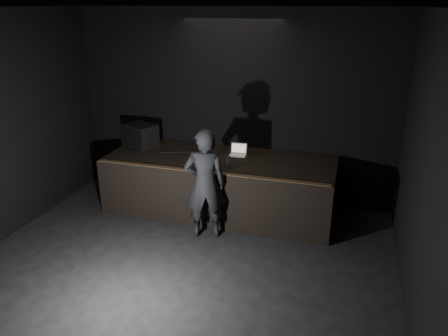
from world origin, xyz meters
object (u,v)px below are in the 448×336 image
stage_monitor (140,135)px  beer_can (228,161)px  person (205,184)px  stage_riser (220,184)px  laptop (238,152)px

stage_monitor → beer_can: size_ratio=4.19×
stage_monitor → person: person is taller
stage_riser → person: person is taller
stage_riser → beer_can: size_ratio=22.93×
beer_can → stage_riser: bearing=125.4°
stage_monitor → person: bearing=-12.9°
laptop → beer_can: laptop is taller
beer_can → person: 0.67m
person → beer_can: bearing=-126.3°
laptop → stage_riser: bearing=-138.6°
stage_riser → stage_monitor: 1.83m
beer_can → stage_monitor: bearing=162.6°
laptop → person: bearing=-103.2°
stage_monitor → stage_riser: bearing=13.4°
laptop → stage_monitor: bearing=176.8°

